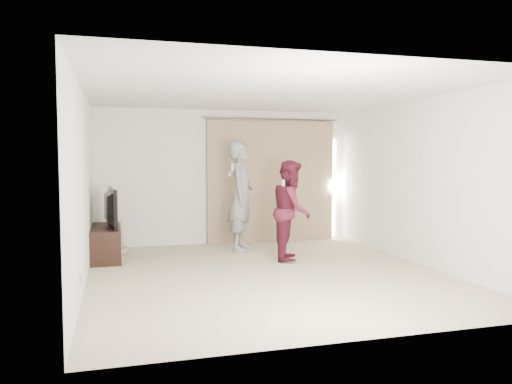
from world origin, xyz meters
TOP-DOWN VIEW (x-y plane):
  - floor at (0.00, 0.00)m, footprint 5.50×5.50m
  - wall_back at (0.00, 2.75)m, footprint 5.00×0.04m
  - wall_left at (-2.50, -0.00)m, footprint 0.04×5.50m
  - ceiling at (0.00, 0.00)m, footprint 5.00×5.50m
  - curtain at (0.91, 2.68)m, footprint 2.80×0.11m
  - tv_console at (-2.27, 1.79)m, footprint 0.48×1.37m
  - tv at (-2.27, 1.79)m, footprint 0.25×1.13m
  - scratching_post at (-2.10, 2.40)m, footprint 0.40×0.40m
  - person_man at (0.09, 1.93)m, footprint 0.73×0.85m
  - person_woman at (0.69, 0.89)m, footprint 0.87×0.97m

SIDE VIEW (x-z plane):
  - floor at x=0.00m, z-range 0.00..0.00m
  - scratching_post at x=-2.10m, z-range -0.05..0.49m
  - tv_console at x=-2.27m, z-range 0.00..0.53m
  - person_woman at x=0.69m, z-range 0.00..1.64m
  - tv at x=-2.27m, z-range 0.53..1.17m
  - person_man at x=0.09m, z-range 0.00..1.98m
  - curtain at x=0.91m, z-range -0.02..2.43m
  - wall_left at x=-2.50m, z-range 0.00..2.60m
  - wall_back at x=0.00m, z-range 0.00..2.60m
  - ceiling at x=0.00m, z-range 2.60..2.60m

